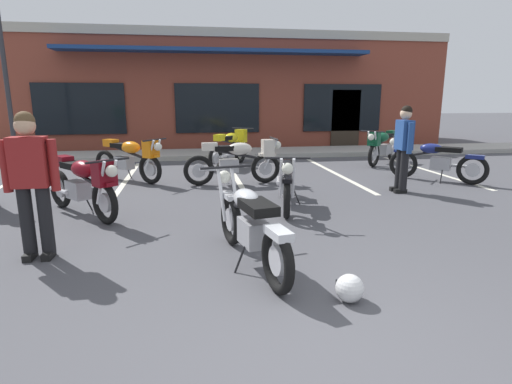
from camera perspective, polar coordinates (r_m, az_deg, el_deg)
ground_plane at (r=6.22m, az=0.97°, el=-4.11°), size 80.00×80.00×0.00m
sidewalk_kerb at (r=13.34m, az=-4.65°, el=5.30°), size 22.00×1.80×0.14m
brick_storefront_building at (r=17.48m, az=-5.96°, el=13.65°), size 17.32×5.93×4.15m
painted_stall_lines at (r=9.81m, az=-2.90°, el=2.19°), size 10.03×4.80×0.01m
motorcycle_foreground_classic at (r=4.55m, az=-0.81°, el=-4.45°), size 0.83×2.09×0.98m
motorcycle_red_sportbike at (r=11.27m, az=-3.53°, el=6.27°), size 1.39×1.85×0.98m
motorcycle_black_cruiser at (r=10.00m, az=23.53°, el=4.02°), size 1.68×1.62×0.98m
motorcycle_silver_naked at (r=12.04m, az=17.04°, el=6.16°), size 1.68×1.62×0.98m
motorcycle_blue_standard at (r=9.55m, az=-16.97°, el=4.55°), size 1.72×1.57×0.98m
motorcycle_green_cafe_racer at (r=6.90m, az=-22.69°, el=1.10°), size 1.54×1.75×0.98m
motorcycle_orange_scrambler at (r=6.98m, az=4.21°, el=1.65°), size 0.81×2.08×0.98m
motorcycle_cream_vintage at (r=8.84m, az=-2.51°, el=4.48°), size 2.11×0.66×0.98m
person_in_black_shirt at (r=8.50m, az=19.66°, el=6.28°), size 0.29×0.61×1.68m
person_by_back_row at (r=5.25m, az=-28.57°, el=1.81°), size 0.60×0.28×1.68m
helmet_on_pavement at (r=3.94m, az=12.75°, el=-12.78°), size 0.26×0.26×0.26m
parking_lot_lamp_post at (r=12.89m, az=-31.74°, el=16.29°), size 0.24×0.76×4.57m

